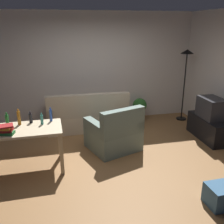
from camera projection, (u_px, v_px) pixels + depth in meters
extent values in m
cube|color=olive|center=(113.00, 159.00, 4.82)|extent=(5.20, 4.40, 0.02)
cube|color=silver|center=(93.00, 68.00, 6.41)|extent=(5.20, 0.10, 2.70)
cube|color=beige|center=(87.00, 120.00, 6.22)|extent=(1.87, 0.84, 0.40)
cube|color=#C0AD91|center=(89.00, 106.00, 5.76)|extent=(1.87, 0.16, 0.52)
cube|color=#C8B597|center=(121.00, 105.00, 6.30)|extent=(0.16, 0.84, 0.22)
cube|color=#C8B597|center=(50.00, 110.00, 5.94)|extent=(0.16, 0.84, 0.22)
cube|color=black|center=(209.00, 128.00, 5.61)|extent=(0.44, 1.10, 0.48)
cube|color=#2D2D33|center=(211.00, 108.00, 5.46)|extent=(0.40, 0.60, 0.44)
cube|color=black|center=(220.00, 107.00, 5.50)|extent=(0.01, 0.52, 0.36)
cylinder|color=black|center=(181.00, 118.00, 6.82)|extent=(0.26, 0.26, 0.03)
cylinder|color=black|center=(184.00, 87.00, 6.55)|extent=(0.03, 0.03, 1.68)
cone|color=black|center=(187.00, 51.00, 6.26)|extent=(0.32, 0.32, 0.10)
cube|color=#C6B28E|center=(25.00, 129.00, 4.25)|extent=(1.21, 0.72, 0.04)
cube|color=tan|center=(62.00, 155.00, 4.21)|extent=(0.06, 0.06, 0.72)
cube|color=tan|center=(60.00, 139.00, 4.78)|extent=(0.06, 0.06, 0.72)
cylinder|color=brown|center=(139.00, 115.00, 6.78)|extent=(0.24, 0.24, 0.22)
sphere|color=#2D6B28|center=(140.00, 105.00, 6.69)|extent=(0.36, 0.36, 0.36)
cube|color=slate|center=(113.00, 139.00, 5.18)|extent=(1.13, 1.09, 0.40)
cube|color=slate|center=(123.00, 123.00, 4.75)|extent=(0.90, 0.45, 0.52)
cube|color=slate|center=(128.00, 121.00, 5.26)|extent=(0.43, 0.85, 0.22)
cube|color=slate|center=(97.00, 128.00, 4.89)|extent=(0.43, 0.85, 0.22)
cube|color=#386084|center=(224.00, 195.00, 3.55)|extent=(0.49, 0.35, 0.30)
cylinder|color=#1E722D|center=(7.00, 121.00, 4.27)|extent=(0.06, 0.06, 0.21)
cylinder|color=#1E722D|center=(6.00, 114.00, 4.23)|extent=(0.03, 0.03, 0.04)
cylinder|color=#9E6019|center=(19.00, 118.00, 4.36)|extent=(0.06, 0.06, 0.24)
cylinder|color=#9E6019|center=(18.00, 110.00, 4.31)|extent=(0.03, 0.03, 0.04)
cylinder|color=black|center=(31.00, 118.00, 4.46)|extent=(0.06, 0.06, 0.16)
cylinder|color=black|center=(30.00, 113.00, 4.42)|extent=(0.03, 0.03, 0.04)
cylinder|color=teal|center=(42.00, 120.00, 4.39)|extent=(0.05, 0.05, 0.17)
cylinder|color=teal|center=(41.00, 114.00, 4.35)|extent=(0.02, 0.02, 0.04)
cylinder|color=#2347A3|center=(51.00, 115.00, 4.52)|extent=(0.05, 0.05, 0.21)
cylinder|color=#2347A3|center=(50.00, 109.00, 4.48)|extent=(0.02, 0.02, 0.04)
cube|color=#236B33|center=(7.00, 133.00, 4.00)|extent=(0.24, 0.19, 0.04)
cube|color=maroon|center=(7.00, 130.00, 4.01)|extent=(0.20, 0.20, 0.04)
cube|color=#B7932D|center=(5.00, 128.00, 4.00)|extent=(0.20, 0.21, 0.04)
cube|color=maroon|center=(5.00, 126.00, 3.96)|extent=(0.26, 0.22, 0.03)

